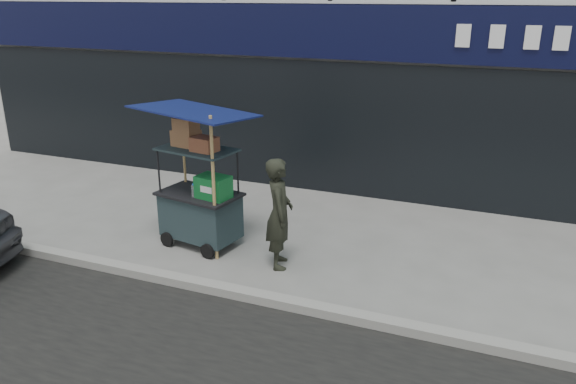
% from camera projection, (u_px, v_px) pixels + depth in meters
% --- Properties ---
extents(ground, '(80.00, 80.00, 0.00)m').
position_uv_depth(ground, '(232.00, 287.00, 7.15)').
color(ground, slate).
rests_on(ground, ground).
extents(curb, '(80.00, 0.18, 0.12)m').
position_uv_depth(curb, '(224.00, 290.00, 6.95)').
color(curb, gray).
rests_on(curb, ground).
extents(vendor_cart, '(1.71, 1.34, 2.09)m').
position_uv_depth(vendor_cart, '(200.00, 198.00, 8.11)').
color(vendor_cart, '#1A272C').
rests_on(vendor_cart, ground).
extents(vendor_man, '(0.55, 0.65, 1.53)m').
position_uv_depth(vendor_man, '(279.00, 213.00, 7.47)').
color(vendor_man, black).
rests_on(vendor_man, ground).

